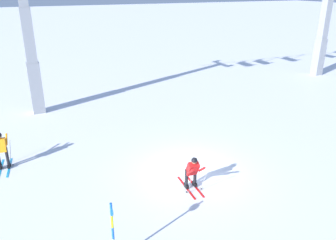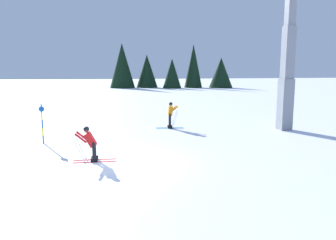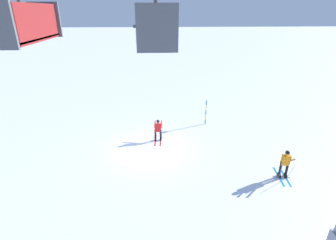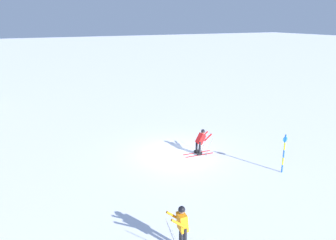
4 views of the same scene
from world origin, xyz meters
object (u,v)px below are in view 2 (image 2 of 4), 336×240
skier_distant_uphill (170,113)px  lift_tower_near (288,62)px  skier_carving_main (90,141)px  trail_marker_pole (42,122)px

skier_distant_uphill → lift_tower_near: bearing=73.4°
skier_carving_main → lift_tower_near: 13.26m
skier_carving_main → skier_distant_uphill: (-6.83, 4.94, 0.15)m
trail_marker_pole → skier_distant_uphill: size_ratio=1.11×
trail_marker_pole → skier_carving_main: bearing=32.3°
skier_carving_main → skier_distant_uphill: skier_distant_uphill is taller
lift_tower_near → trail_marker_pole: size_ratio=4.99×
lift_tower_near → trail_marker_pole: lift_tower_near is taller
skier_carving_main → trail_marker_pole: 4.62m
lift_tower_near → skier_distant_uphill: (-2.07, -6.95, -3.28)m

